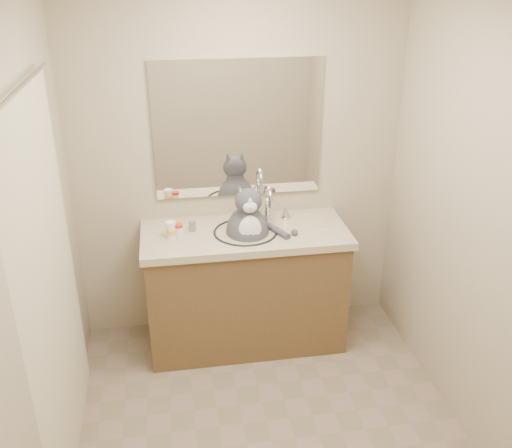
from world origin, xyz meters
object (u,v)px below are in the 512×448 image
Objects in this scene: pill_bottle_redcap at (179,231)px; pill_bottle_orange at (171,230)px; grey_canister at (192,226)px; cat at (248,230)px.

pill_bottle_orange is at bearing -178.99° from pill_bottle_redcap.
pill_bottle_redcap is 0.12m from grey_canister.
pill_bottle_redcap is at bearing 177.60° from cat.
pill_bottle_orange is 0.16m from grey_canister.
cat is at bearing -14.67° from grey_canister.
pill_bottle_orange is (-0.05, -0.00, 0.01)m from pill_bottle_redcap.
pill_bottle_redcap is at bearing -138.63° from grey_canister.
pill_bottle_orange is at bearing -149.91° from grey_canister.
pill_bottle_redcap is 1.29× the size of grey_canister.
pill_bottle_orange is (-0.49, 0.01, 0.03)m from cat.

